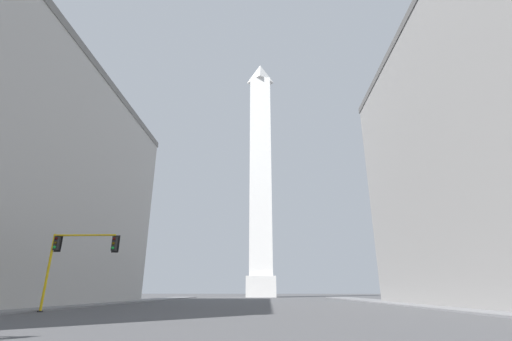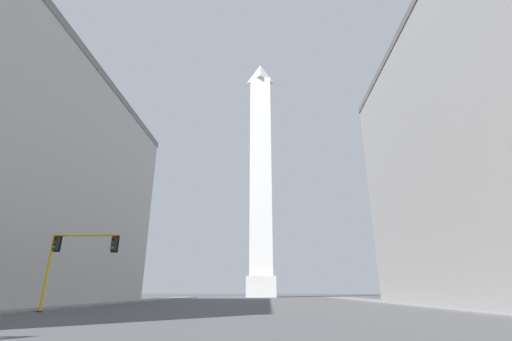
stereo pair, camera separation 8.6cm
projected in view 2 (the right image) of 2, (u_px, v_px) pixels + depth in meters
The scene contains 4 objects.
sidewalk_left at pixel (56, 307), 31.69m from camera, with size 5.00×106.67×0.15m, color slate.
sidewalk_right at pixel (448, 308), 30.48m from camera, with size 5.00×106.67×0.15m, color slate.
obelisk at pixel (261, 172), 95.64m from camera, with size 7.37×7.37×68.41m.
traffic_light_mid_left at pixel (73, 251), 26.47m from camera, with size 5.38×0.52×5.71m.
Camera 2 is at (1.89, -1.41, 1.47)m, focal length 24.00 mm.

